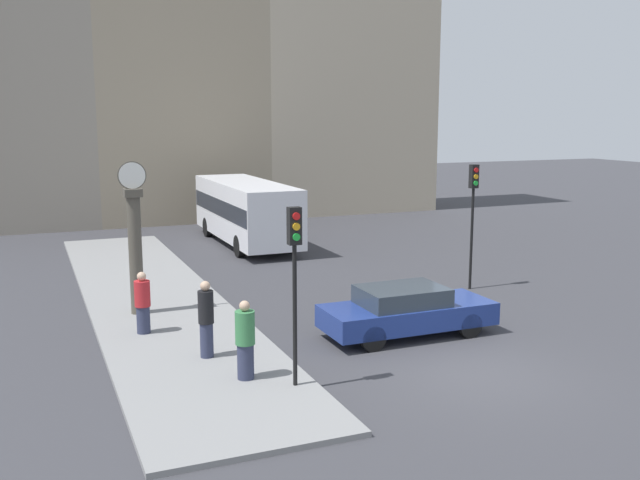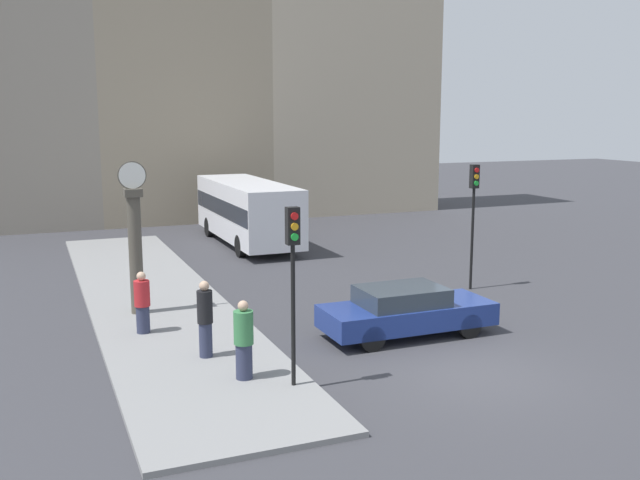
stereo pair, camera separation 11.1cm
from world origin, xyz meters
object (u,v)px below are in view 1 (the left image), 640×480
(traffic_light_far, at_px, (473,201))
(street_clock, at_px, (135,243))
(bus_distant, at_px, (246,209))
(pedestrian_black_jacket, at_px, (206,319))
(traffic_light_near, at_px, (295,259))
(sedan_car, at_px, (406,310))
(pedestrian_red_top, at_px, (143,303))
(pedestrian_green_hoodie, at_px, (245,341))

(traffic_light_far, distance_m, street_clock, 10.66)
(bus_distant, xyz_separation_m, traffic_light_far, (4.43, -10.71, 1.33))
(traffic_light_far, distance_m, pedestrian_black_jacket, 10.50)
(traffic_light_near, bearing_deg, pedestrian_black_jacket, 117.72)
(sedan_car, bearing_deg, street_clock, 144.30)
(sedan_car, bearing_deg, bus_distant, 89.93)
(pedestrian_red_top, bearing_deg, bus_distant, 61.92)
(pedestrian_green_hoodie, bearing_deg, pedestrian_black_jacket, 104.50)
(bus_distant, distance_m, pedestrian_red_top, 13.45)
(traffic_light_far, bearing_deg, pedestrian_black_jacket, -159.72)
(bus_distant, bearing_deg, traffic_light_far, -67.55)
(bus_distant, xyz_separation_m, pedestrian_green_hoodie, (-4.83, -15.96, -0.62))
(traffic_light_near, bearing_deg, street_clock, 107.81)
(traffic_light_near, height_order, traffic_light_far, traffic_light_far)
(pedestrian_red_top, distance_m, pedestrian_black_jacket, 2.66)
(bus_distant, bearing_deg, pedestrian_red_top, -118.08)
(sedan_car, xyz_separation_m, street_clock, (-6.16, 4.42, 1.48))
(traffic_light_near, distance_m, street_clock, 7.19)
(traffic_light_far, relative_size, pedestrian_red_top, 2.55)
(pedestrian_green_hoodie, relative_size, pedestrian_black_jacket, 0.95)
(traffic_light_near, height_order, pedestrian_green_hoodie, traffic_light_near)
(pedestrian_green_hoodie, bearing_deg, traffic_light_far, 29.56)
(street_clock, distance_m, pedestrian_green_hoodie, 6.32)
(traffic_light_near, height_order, pedestrian_black_jacket, traffic_light_near)
(sedan_car, distance_m, traffic_light_near, 5.10)
(pedestrian_red_top, bearing_deg, pedestrian_black_jacket, -66.47)
(bus_distant, xyz_separation_m, pedestrian_red_top, (-6.32, -11.85, -0.67))
(bus_distant, relative_size, traffic_light_near, 2.30)
(pedestrian_red_top, height_order, pedestrian_green_hoodie, pedestrian_green_hoodie)
(pedestrian_red_top, bearing_deg, pedestrian_green_hoodie, -70.02)
(bus_distant, distance_m, traffic_light_far, 11.67)
(sedan_car, distance_m, street_clock, 7.73)
(bus_distant, relative_size, street_clock, 2.00)
(traffic_light_near, relative_size, pedestrian_green_hoodie, 2.18)
(sedan_car, bearing_deg, pedestrian_red_top, 158.59)
(sedan_car, relative_size, bus_distant, 0.52)
(sedan_car, bearing_deg, traffic_light_near, -148.91)
(sedan_car, relative_size, traffic_light_far, 1.10)
(traffic_light_far, bearing_deg, traffic_light_near, -144.48)
(pedestrian_green_hoodie, bearing_deg, sedan_car, 18.80)
(bus_distant, height_order, traffic_light_near, traffic_light_near)
(pedestrian_red_top, xyz_separation_m, pedestrian_green_hoodie, (1.49, -4.11, 0.05))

